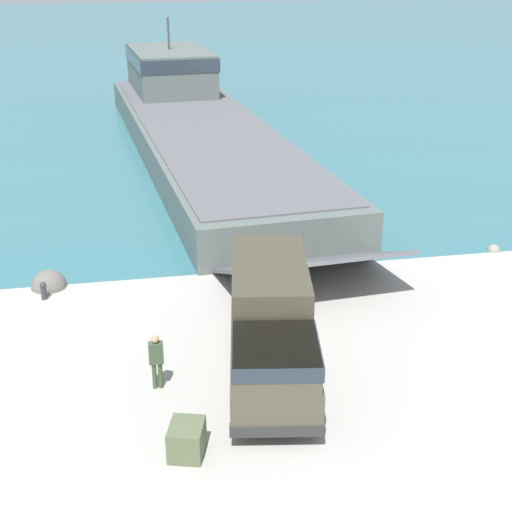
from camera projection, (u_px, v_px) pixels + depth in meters
ground_plane at (281, 330)px, 25.00m from camera, size 240.00×240.00×0.00m
water_surface at (151, 39)px, 111.18m from camera, size 240.00×180.00×0.01m
landing_craft at (193, 116)px, 49.20m from camera, size 11.35×42.22×7.65m
military_truck at (271, 325)px, 21.96m from camera, size 3.67×7.97×3.20m
soldier_on_ramp at (156, 358)px, 21.29m from camera, size 0.45×0.26×1.80m
moored_boat_a at (168, 65)px, 81.68m from camera, size 2.70×5.90×1.30m
mooring_bollard at (44, 290)px, 27.11m from camera, size 0.26×0.26×0.71m
cargo_crate at (187, 440)px, 18.66m from camera, size 1.14×1.26×0.89m
shoreline_rock_a at (49, 287)px, 28.25m from camera, size 1.40×1.40×1.40m
shoreline_rock_b at (493, 250)px, 31.71m from camera, size 0.56×0.56×0.56m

